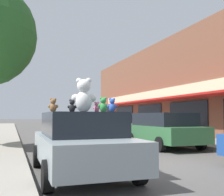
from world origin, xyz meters
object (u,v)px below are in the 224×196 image
(teddy_bear_black, at_px, (72,106))
(plush_art_car, at_px, (81,142))
(teddy_bear_brown, at_px, (53,105))
(teddy_bear_green, at_px, (103,105))
(teddy_bear_blue, at_px, (112,105))
(teddy_bear_giant, at_px, (84,96))
(parked_car_far_right, at_px, (121,126))
(parked_car_far_center, at_px, (163,129))
(teddy_bear_pink, at_px, (97,107))

(teddy_bear_black, bearing_deg, plush_art_car, 160.35)
(teddy_bear_brown, xyz_separation_m, teddy_bear_black, (0.48, 0.02, -0.01))
(teddy_bear_black, bearing_deg, teddy_bear_green, 179.99)
(teddy_bear_black, height_order, teddy_bear_blue, same)
(teddy_bear_giant, relative_size, parked_car_far_right, 0.18)
(teddy_bear_black, bearing_deg, teddy_bear_giant, -176.79)
(plush_art_car, distance_m, teddy_bear_blue, 1.26)
(plush_art_car, bearing_deg, parked_car_far_center, 43.46)
(parked_car_far_center, height_order, parked_car_far_right, parked_car_far_center)
(parked_car_far_right, bearing_deg, teddy_bear_brown, -120.06)
(teddy_bear_green, relative_size, parked_car_far_right, 0.08)
(teddy_bear_giant, xyz_separation_m, parked_car_far_center, (4.88, 4.50, -1.10))
(teddy_bear_brown, bearing_deg, teddy_bear_blue, 157.09)
(parked_car_far_right, bearing_deg, teddy_bear_green, -113.82)
(plush_art_car, relative_size, teddy_bear_blue, 13.56)
(teddy_bear_black, bearing_deg, teddy_bear_pink, -152.56)
(parked_car_far_center, bearing_deg, parked_car_far_right, 90.00)
(teddy_bear_pink, xyz_separation_m, parked_car_far_right, (4.49, 9.66, -0.85))
(plush_art_car, relative_size, parked_car_far_right, 0.95)
(teddy_bear_green, xyz_separation_m, parked_car_far_center, (4.42, 4.71, -0.87))
(teddy_bear_brown, bearing_deg, teddy_bear_black, -166.95)
(teddy_bear_giant, relative_size, teddy_bear_blue, 2.64)
(teddy_bear_blue, distance_m, parked_car_far_center, 6.87)
(plush_art_car, xyz_separation_m, teddy_bear_black, (-0.19, 0.18, 0.89))
(plush_art_car, bearing_deg, teddy_bear_brown, 167.97)
(teddy_bear_brown, bearing_deg, teddy_bear_giant, -175.79)
(teddy_bear_brown, height_order, teddy_bear_blue, teddy_bear_brown)
(plush_art_car, bearing_deg, teddy_bear_black, 137.60)
(teddy_bear_blue, bearing_deg, teddy_bear_pink, -64.66)
(teddy_bear_pink, bearing_deg, teddy_bear_green, 131.93)
(teddy_bear_giant, distance_m, teddy_bear_blue, 0.93)
(teddy_bear_giant, bearing_deg, teddy_bear_brown, 16.97)
(parked_car_far_center, xyz_separation_m, parked_car_far_right, (0.00, 5.30, -0.03))
(teddy_bear_giant, xyz_separation_m, teddy_bear_pink, (0.39, 0.15, -0.28))
(plush_art_car, height_order, teddy_bear_green, teddy_bear_green)
(teddy_bear_brown, xyz_separation_m, parked_car_far_right, (5.63, 9.73, -0.88))
(teddy_bear_pink, bearing_deg, teddy_bear_brown, 35.17)
(plush_art_car, distance_m, teddy_bear_green, 1.08)
(parked_car_far_center, bearing_deg, teddy_bear_brown, -141.85)
(teddy_bear_pink, height_order, teddy_bear_blue, teddy_bear_blue)
(teddy_bear_black, height_order, parked_car_far_right, teddy_bear_black)
(plush_art_car, distance_m, teddy_bear_brown, 1.13)
(teddy_bear_green, distance_m, teddy_bear_black, 0.80)
(parked_car_far_center, relative_size, parked_car_far_right, 0.96)
(teddy_bear_pink, xyz_separation_m, parked_car_far_center, (4.49, 4.35, -0.82))
(teddy_bear_black, distance_m, teddy_bear_blue, 1.14)
(teddy_bear_green, xyz_separation_m, parked_car_far_right, (4.42, 10.02, -0.90))
(teddy_bear_brown, distance_m, teddy_bear_blue, 1.49)
(teddy_bear_green, bearing_deg, teddy_bear_pink, -62.99)
(teddy_bear_black, height_order, parked_car_far_center, teddy_bear_black)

